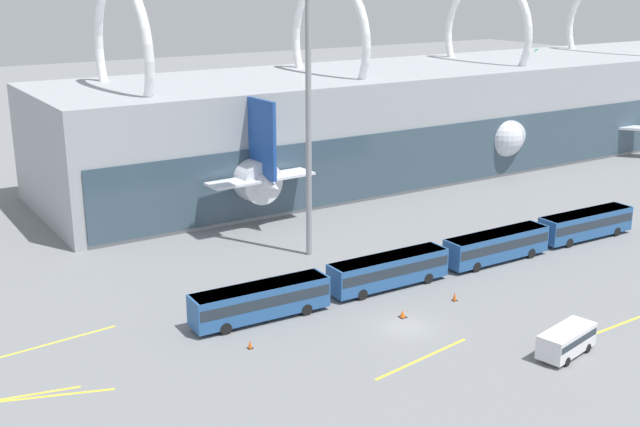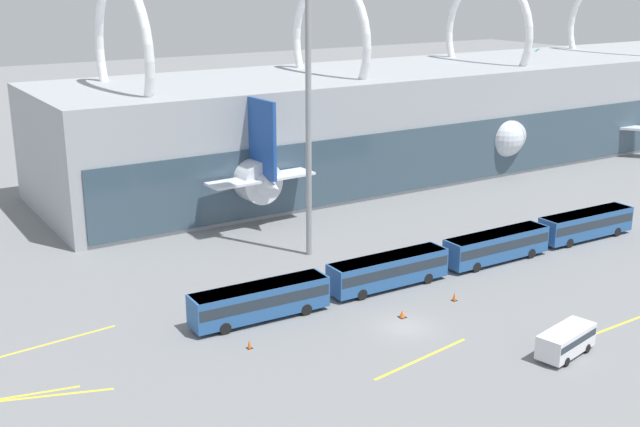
% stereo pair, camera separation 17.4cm
% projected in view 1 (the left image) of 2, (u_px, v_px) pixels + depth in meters
% --- Properties ---
extents(ground_plane, '(440.00, 440.00, 0.00)m').
position_uv_depth(ground_plane, '(406.00, 327.00, 65.82)').
color(ground_plane, slate).
extents(terminal_building, '(136.97, 25.60, 28.10)m').
position_uv_depth(terminal_building, '(482.00, 106.00, 126.39)').
color(terminal_building, '#9EA3A8').
rests_on(terminal_building, ground_plane).
extents(airliner_at_gate_far, '(34.69, 33.79, 14.68)m').
position_uv_depth(airliner_at_gate_far, '(209.00, 162.00, 100.51)').
color(airliner_at_gate_far, silver).
rests_on(airliner_at_gate_far, ground_plane).
extents(airliner_parked_remote, '(36.51, 35.55, 14.82)m').
position_uv_depth(airliner_parked_remote, '(521.00, 116.00, 130.89)').
color(airliner_parked_remote, silver).
rests_on(airliner_parked_remote, ground_plane).
extents(shuttle_bus_0, '(12.16, 2.98, 3.03)m').
position_uv_depth(shuttle_bus_0, '(260.00, 299.00, 66.80)').
color(shuttle_bus_0, '#285693').
rests_on(shuttle_bus_0, ground_plane).
extents(shuttle_bus_1, '(12.11, 2.76, 3.03)m').
position_uv_depth(shuttle_bus_1, '(389.00, 269.00, 73.70)').
color(shuttle_bus_1, '#285693').
rests_on(shuttle_bus_1, ground_plane).
extents(shuttle_bus_2, '(12.09, 2.69, 3.03)m').
position_uv_depth(shuttle_bus_2, '(497.00, 244.00, 80.39)').
color(shuttle_bus_2, '#285693').
rests_on(shuttle_bus_2, ground_plane).
extents(shuttle_bus_3, '(12.14, 2.86, 3.03)m').
position_uv_depth(shuttle_bus_3, '(586.00, 223.00, 87.33)').
color(shuttle_bus_3, '#285693').
rests_on(shuttle_bus_3, ground_plane).
extents(service_van_foreground, '(5.80, 3.23, 2.12)m').
position_uv_depth(service_van_foreground, '(567.00, 340.00, 60.69)').
color(service_van_foreground, silver).
rests_on(service_van_foreground, ground_plane).
extents(floodlight_mast, '(2.89, 2.89, 29.45)m').
position_uv_depth(floodlight_mast, '(308.00, 59.00, 77.18)').
color(floodlight_mast, gray).
rests_on(floodlight_mast, ground_plane).
extents(lane_stripe_0, '(7.14, 1.78, 0.01)m').
position_uv_depth(lane_stripe_0, '(26.00, 395.00, 55.15)').
color(lane_stripe_0, yellow).
rests_on(lane_stripe_0, ground_plane).
extents(lane_stripe_1, '(9.97, 3.68, 0.01)m').
position_uv_depth(lane_stripe_1, '(36.00, 398.00, 54.88)').
color(lane_stripe_1, yellow).
rests_on(lane_stripe_1, ground_plane).
extents(lane_stripe_2, '(11.16, 1.30, 0.01)m').
position_uv_depth(lane_stripe_2, '(48.00, 344.00, 62.76)').
color(lane_stripe_2, yellow).
rests_on(lane_stripe_2, ground_plane).
extents(lane_stripe_3, '(10.01, 1.86, 0.01)m').
position_uv_depth(lane_stripe_3, '(423.00, 358.00, 60.46)').
color(lane_stripe_3, yellow).
rests_on(lane_stripe_3, ground_plane).
extents(lane_stripe_5, '(7.00, 0.50, 0.01)m').
position_uv_depth(lane_stripe_5, '(615.00, 326.00, 65.96)').
color(lane_stripe_5, yellow).
rests_on(lane_stripe_5, ground_plane).
extents(traffic_cone_0, '(0.47, 0.47, 0.80)m').
position_uv_depth(traffic_cone_0, '(455.00, 296.00, 71.08)').
color(traffic_cone_0, black).
rests_on(traffic_cone_0, ground_plane).
extents(traffic_cone_1, '(0.64, 0.64, 0.65)m').
position_uv_depth(traffic_cone_1, '(403.00, 314.00, 67.64)').
color(traffic_cone_1, black).
rests_on(traffic_cone_1, ground_plane).
extents(traffic_cone_2, '(0.44, 0.44, 0.71)m').
position_uv_depth(traffic_cone_2, '(250.00, 344.00, 62.00)').
color(traffic_cone_2, black).
rests_on(traffic_cone_2, ground_plane).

